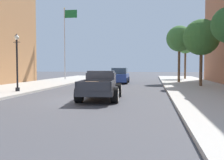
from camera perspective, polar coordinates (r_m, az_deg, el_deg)
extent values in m
plane|color=#47474C|center=(14.31, -5.41, -4.34)|extent=(140.00, 140.00, 0.00)
cube|color=#333338|center=(14.38, -2.55, -2.13)|extent=(2.06, 5.00, 0.24)
cube|color=#333338|center=(14.69, -2.36, 0.01)|extent=(1.62, 1.19, 0.80)
cube|color=#333338|center=(14.62, -2.39, 1.80)|extent=(1.49, 1.02, 0.12)
cube|color=#3D4C5B|center=(15.24, -2.08, 0.73)|extent=(1.33, 0.12, 0.44)
cube|color=#333338|center=(15.98, -1.74, -0.24)|extent=(1.41, 1.58, 0.52)
cube|color=silver|center=(16.78, -1.41, -0.16)|extent=(0.68, 0.14, 0.47)
cube|color=#333338|center=(12.98, -3.39, -2.07)|extent=(1.82, 2.20, 0.04)
cube|color=#333338|center=(13.11, -6.89, -1.07)|extent=(0.21, 2.10, 0.44)
cube|color=#333338|center=(12.87, 0.18, -1.12)|extent=(0.21, 2.10, 0.44)
cube|color=#333338|center=(11.97, -4.12, -1.44)|extent=(1.62, 0.18, 0.44)
cube|color=#333338|center=(13.96, -2.77, -0.80)|extent=(1.62, 0.18, 0.44)
cylinder|color=black|center=(15.86, -5.10, -2.16)|extent=(0.41, 0.82, 0.80)
cylinder|color=silver|center=(15.89, -5.76, -2.16)|extent=(0.05, 0.66, 0.66)
cylinder|color=silver|center=(15.89, -5.79, -2.16)|extent=(0.03, 0.24, 0.24)
cylinder|color=black|center=(15.63, 1.39, -2.23)|extent=(0.41, 0.82, 0.80)
cylinder|color=silver|center=(15.62, 2.07, -2.23)|extent=(0.05, 0.66, 0.66)
cylinder|color=silver|center=(15.62, 2.11, -2.23)|extent=(0.03, 0.24, 0.24)
cylinder|color=black|center=(13.23, -7.20, -3.21)|extent=(0.41, 0.82, 0.80)
cylinder|color=silver|center=(13.27, -7.98, -3.20)|extent=(0.05, 0.66, 0.66)
cylinder|color=silver|center=(13.27, -8.02, -3.20)|extent=(0.03, 0.24, 0.24)
cylinder|color=black|center=(12.96, 0.59, -3.32)|extent=(0.41, 0.82, 0.80)
cylinder|color=silver|center=(12.95, 1.40, -3.32)|extent=(0.05, 0.66, 0.66)
cylinder|color=silver|center=(12.95, 1.45, -3.32)|extent=(0.03, 0.24, 0.24)
cube|color=brown|center=(12.65, -4.43, -1.21)|extent=(0.63, 0.48, 0.40)
cube|color=#3D2D1E|center=(12.65, -4.43, -1.21)|extent=(0.62, 0.09, 0.42)
cube|color=gray|center=(13.24, -2.25, -1.27)|extent=(0.49, 0.39, 0.28)
cube|color=#284293|center=(28.02, 1.72, 0.53)|extent=(1.81, 4.34, 0.80)
cube|color=#384C5B|center=(27.85, 1.69, 2.00)|extent=(1.56, 2.03, 0.64)
cylinder|color=black|center=(29.41, 0.37, 0.10)|extent=(0.23, 0.66, 0.66)
cylinder|color=black|center=(29.25, 3.58, 0.08)|extent=(0.23, 0.66, 0.66)
cylinder|color=black|center=(26.86, -0.32, -0.18)|extent=(0.23, 0.66, 0.66)
cylinder|color=black|center=(26.68, 3.20, -0.20)|extent=(0.23, 0.66, 0.66)
cylinder|color=black|center=(18.77, -19.89, -1.92)|extent=(0.28, 0.28, 0.24)
cylinder|color=black|center=(18.71, -19.99, 3.33)|extent=(0.12, 0.12, 3.20)
cylinder|color=black|center=(18.78, -20.07, 7.76)|extent=(0.50, 0.04, 0.04)
sphere|color=silver|center=(18.81, -20.09, 8.70)|extent=(0.32, 0.32, 0.32)
cone|color=black|center=(18.83, -20.10, 9.24)|extent=(0.24, 0.24, 0.14)
cylinder|color=#B2B2B7|center=(34.49, -10.27, 7.67)|extent=(0.12, 0.12, 9.00)
sphere|color=gold|center=(35.16, -10.34, 15.13)|extent=(0.16, 0.16, 0.16)
cube|color=#196633|center=(34.75, -8.95, 14.06)|extent=(1.60, 0.03, 1.00)
cylinder|color=brown|center=(23.61, 18.80, 2.42)|extent=(0.26, 0.26, 3.00)
sphere|color=#33662D|center=(23.74, 18.91, 8.82)|extent=(3.05, 3.05, 3.05)
cylinder|color=brown|center=(28.77, 14.39, 3.15)|extent=(0.26, 0.26, 3.58)
sphere|color=#3D7538|center=(28.92, 14.47, 8.73)|extent=(2.74, 2.74, 2.74)
cylinder|color=brown|center=(36.62, 15.65, 3.19)|extent=(0.26, 0.26, 3.71)
sphere|color=#3D7538|center=(36.74, 15.72, 7.56)|extent=(2.53, 2.53, 2.53)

